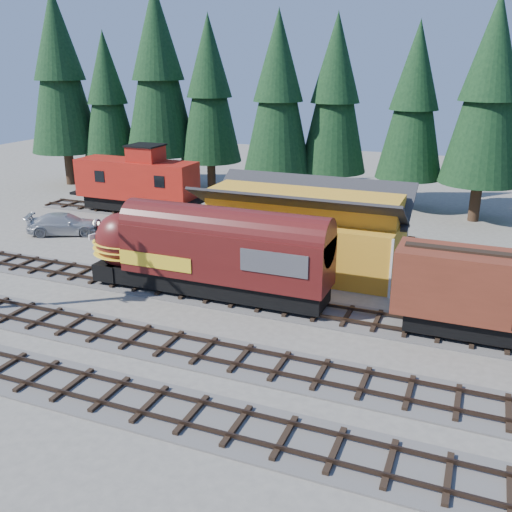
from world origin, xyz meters
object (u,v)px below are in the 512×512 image
at_px(caboose, 137,182).
at_px(pickup_truck_a, 183,243).
at_px(pickup_truck_b, 64,224).
at_px(depot, 303,221).
at_px(locomotive, 200,256).

height_order(caboose, pickup_truck_a, caboose).
bearing_deg(caboose, pickup_truck_a, -43.84).
relative_size(caboose, pickup_truck_b, 1.93).
relative_size(depot, caboose, 1.22).
bearing_deg(pickup_truck_b, depot, -115.88).
xyz_separation_m(locomotive, caboose, (-13.17, 14.00, 0.38)).
xyz_separation_m(caboose, pickup_truck_b, (-1.75, -7.39, -1.90)).
distance_m(depot, caboose, 18.55).
distance_m(depot, pickup_truck_b, 18.84).
distance_m(depot, pickup_truck_a, 8.24).
bearing_deg(locomotive, depot, 59.73).
distance_m(caboose, pickup_truck_b, 7.83).
bearing_deg(depot, pickup_truck_a, -171.35).
bearing_deg(pickup_truck_a, caboose, 30.67).
bearing_deg(caboose, depot, -23.86).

